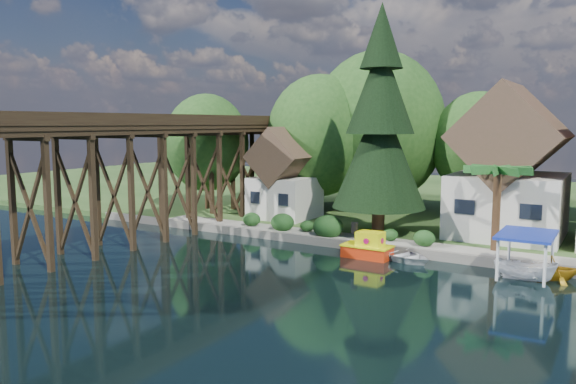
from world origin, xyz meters
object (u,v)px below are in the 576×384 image
(tugboat, at_px, (368,247))
(boat_white_a, at_px, (403,254))
(house_left, at_px, (509,172))
(boat_yellow, at_px, (555,267))
(palm_tree, at_px, (498,173))
(boat_canopy, at_px, (526,260))
(conifer, at_px, (380,125))
(trestle_bridge, at_px, (166,166))
(shed, at_px, (285,179))

(tugboat, xyz_separation_m, boat_white_a, (2.18, 0.51, -0.27))
(house_left, bearing_deg, boat_yellow, -65.47)
(tugboat, distance_m, boat_white_a, 2.25)
(palm_tree, xyz_separation_m, boat_white_a, (-4.88, -3.46, -5.14))
(tugboat, height_order, boat_canopy, boat_canopy)
(tugboat, bearing_deg, conifer, 104.96)
(palm_tree, distance_m, boat_white_a, 7.89)
(trestle_bridge, height_order, conifer, conifer)
(boat_yellow, bearing_deg, house_left, 1.18)
(conifer, bearing_deg, house_left, 29.37)
(tugboat, bearing_deg, trestle_bridge, -175.76)
(tugboat, bearing_deg, boat_yellow, 3.01)
(shed, xyz_separation_m, boat_white_a, (13.40, -7.62, -3.41))
(trestle_bridge, xyz_separation_m, boat_white_a, (18.40, 1.71, -4.93))
(conifer, distance_m, boat_white_a, 9.90)
(boat_canopy, relative_size, boat_yellow, 1.49)
(boat_white_a, bearing_deg, house_left, -4.97)
(tugboat, bearing_deg, house_left, 54.83)
(trestle_bridge, xyz_separation_m, boat_canopy, (25.74, 0.80, -4.21))
(boat_canopy, bearing_deg, boat_yellow, 35.05)
(trestle_bridge, relative_size, conifer, 2.67)
(palm_tree, bearing_deg, house_left, 92.80)
(palm_tree, relative_size, tugboat, 1.81)
(shed, relative_size, boat_yellow, 2.81)
(trestle_bridge, height_order, house_left, house_left)
(conifer, relative_size, boat_canopy, 3.99)
(palm_tree, xyz_separation_m, boat_canopy, (2.47, -4.37, -4.41))
(shed, xyz_separation_m, boat_canopy, (20.74, -8.52, -2.68))
(tugboat, distance_m, boat_yellow, 10.93)
(conifer, xyz_separation_m, palm_tree, (8.41, -1.08, -2.93))
(palm_tree, bearing_deg, boat_canopy, -60.54)
(tugboat, bearing_deg, boat_canopy, -2.40)
(trestle_bridge, bearing_deg, conifer, 22.81)
(trestle_bridge, height_order, boat_yellow, trestle_bridge)
(trestle_bridge, relative_size, tugboat, 13.81)
(boat_yellow, bearing_deg, tugboat, 69.66)
(boat_yellow, bearing_deg, boat_white_a, 67.10)
(trestle_bridge, bearing_deg, palm_tree, 12.53)
(boat_white_a, bearing_deg, shed, 82.18)
(shed, height_order, tugboat, shed)
(palm_tree, bearing_deg, shed, 167.19)
(boat_yellow, bearing_deg, conifer, 46.60)
(trestle_bridge, bearing_deg, boat_yellow, 3.75)
(shed, distance_m, boat_white_a, 15.78)
(tugboat, height_order, boat_white_a, tugboat)
(conifer, bearing_deg, trestle_bridge, -157.19)
(boat_yellow, bearing_deg, palm_tree, 25.28)
(palm_tree, bearing_deg, conifer, 172.67)
(shed, distance_m, palm_tree, 18.82)
(boat_canopy, bearing_deg, tugboat, 177.60)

